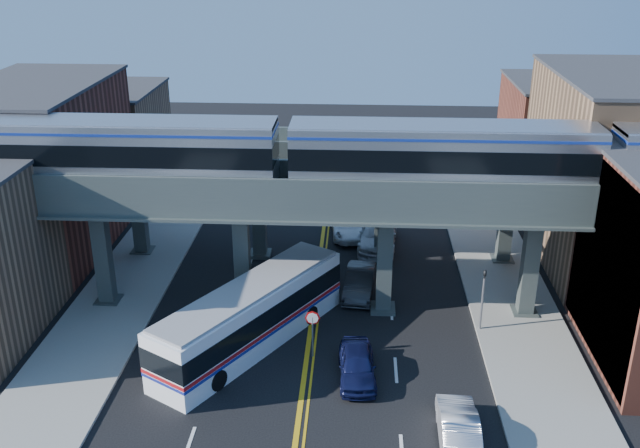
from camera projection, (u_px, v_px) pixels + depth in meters
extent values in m
plane|color=black|center=(302.00, 391.00, 33.69)|extent=(120.00, 120.00, 0.00)
cube|color=gray|center=(128.00, 286.00, 43.48)|extent=(5.00, 70.00, 0.16)
cube|color=gray|center=(508.00, 296.00, 42.29)|extent=(5.00, 70.00, 0.16)
cube|color=brown|center=(43.00, 169.00, 47.31)|extent=(8.00, 14.00, 11.00)
cube|color=#8B6747|center=(110.00, 138.00, 59.87)|extent=(8.00, 10.00, 8.00)
cube|color=#8B6747|center=(612.00, 171.00, 45.20)|extent=(8.00, 14.00, 12.00)
cube|color=brown|center=(557.00, 139.00, 57.76)|extent=(8.00, 10.00, 9.00)
cube|color=teal|center=(604.00, 271.00, 34.81)|extent=(0.10, 9.50, 9.50)
cube|color=#38413F|center=(103.00, 256.00, 40.54)|extent=(0.85, 0.85, 6.00)
cube|color=#38413F|center=(242.00, 260.00, 40.13)|extent=(0.85, 0.85, 6.00)
cube|color=#38413F|center=(384.00, 263.00, 39.72)|extent=(0.85, 0.85, 6.00)
cube|color=#38413F|center=(530.00, 267.00, 39.30)|extent=(0.85, 0.85, 6.00)
cube|color=#49534F|center=(313.00, 199.00, 38.51)|extent=(52.00, 3.60, 1.40)
cube|color=#38413F|center=(139.00, 211.00, 47.00)|extent=(0.85, 0.85, 6.00)
cube|color=#38413F|center=(259.00, 214.00, 46.59)|extent=(0.85, 0.85, 6.00)
cube|color=#38413F|center=(382.00, 216.00, 46.17)|extent=(0.85, 0.85, 6.00)
cube|color=#38413F|center=(506.00, 219.00, 45.76)|extent=(0.85, 0.85, 6.00)
cube|color=#49534F|center=(320.00, 161.00, 44.97)|extent=(52.00, 3.60, 1.40)
cube|color=black|center=(39.00, 180.00, 38.97)|extent=(2.31, 2.31, 0.26)
cube|color=black|center=(224.00, 183.00, 38.44)|extent=(2.31, 2.31, 0.26)
cube|color=#BABCC5|center=(127.00, 150.00, 38.01)|extent=(15.96, 3.04, 3.36)
cube|color=black|center=(127.00, 147.00, 37.96)|extent=(15.98, 3.10, 1.15)
cube|color=black|center=(345.00, 186.00, 38.10)|extent=(2.31, 2.31, 0.26)
cube|color=black|center=(538.00, 189.00, 37.57)|extent=(2.31, 2.31, 0.26)
cube|color=#BABCC5|center=(443.00, 155.00, 37.14)|extent=(15.96, 3.04, 3.36)
cube|color=black|center=(443.00, 152.00, 37.09)|extent=(15.98, 3.10, 1.15)
cylinder|color=slate|center=(313.00, 337.00, 36.00)|extent=(0.09, 0.09, 2.30)
cylinder|color=red|center=(313.00, 318.00, 35.58)|extent=(0.76, 0.04, 0.76)
cylinder|color=slate|center=(482.00, 305.00, 38.14)|extent=(0.12, 0.12, 3.20)
imported|color=black|center=(485.00, 271.00, 37.35)|extent=(0.15, 0.18, 0.90)
cube|color=white|center=(251.00, 317.00, 36.91)|extent=(8.89, 12.10, 3.24)
cube|color=black|center=(251.00, 310.00, 36.75)|extent=(8.97, 12.17, 1.10)
cube|color=#B21419|center=(251.00, 322.00, 37.03)|extent=(8.96, 12.16, 0.19)
cylinder|color=black|center=(198.00, 371.00, 34.29)|extent=(2.95, 2.37, 1.05)
cylinder|color=black|center=(292.00, 308.00, 40.00)|extent=(2.95, 2.37, 1.05)
imported|color=#11163F|center=(357.00, 365.00, 34.43)|extent=(1.99, 4.45, 1.49)
imported|color=#28292A|center=(360.00, 282.00, 42.44)|extent=(2.07, 4.82, 1.55)
imported|color=white|center=(348.00, 226.00, 50.70)|extent=(2.83, 5.22, 1.39)
imported|color=silver|center=(378.00, 234.00, 48.88)|extent=(3.00, 6.31, 1.78)
imported|color=silver|center=(458.00, 427.00, 30.09)|extent=(1.70, 4.63, 1.51)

